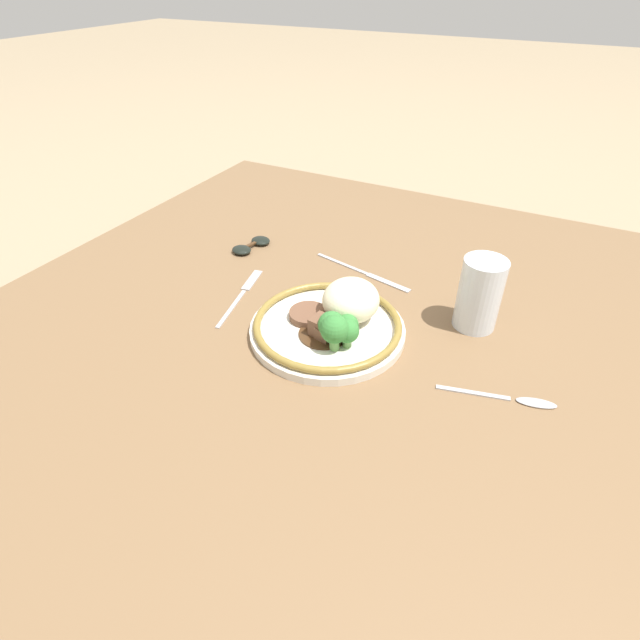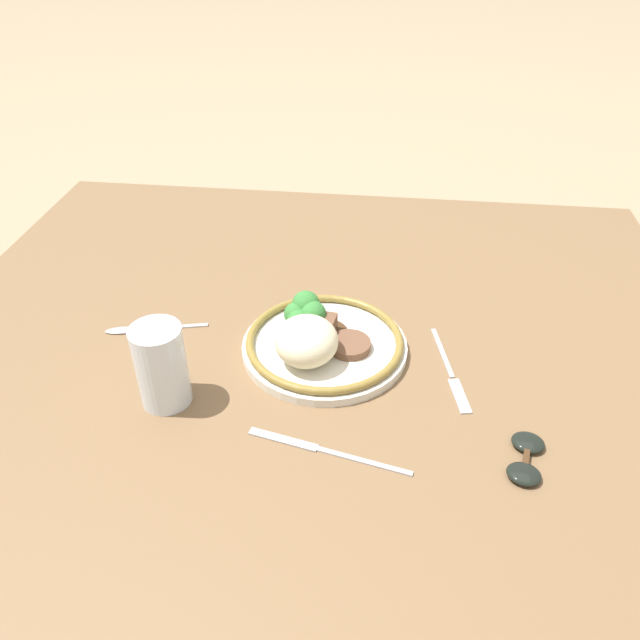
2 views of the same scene
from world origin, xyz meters
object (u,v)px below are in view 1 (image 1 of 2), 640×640
juice_glass (479,297)px  knife (365,273)px  plate (333,321)px  fork (244,292)px  spoon (520,400)px  sunglasses (251,245)px

juice_glass → knife: 0.24m
plate → fork: size_ratio=1.33×
juice_glass → spoon: size_ratio=0.75×
juice_glass → spoon: (0.10, -0.15, -0.05)m
juice_glass → sunglasses: size_ratio=1.23×
juice_glass → sunglasses: 0.48m
plate → fork: (-0.20, 0.03, -0.02)m
juice_glass → knife: size_ratio=0.56×
juice_glass → spoon: juice_glass is taller
plate → sunglasses: size_ratio=2.56×
plate → spoon: 0.30m
plate → spoon: bearing=-3.9°
plate → fork: plate is taller
juice_glass → fork: juice_glass is taller
plate → fork: 0.20m
plate → knife: bearing=98.0°
juice_glass → fork: 0.41m
knife → sunglasses: sunglasses is taller
spoon → sunglasses: 0.61m
spoon → sunglasses: size_ratio=1.64×
fork → juice_glass: bearing=-88.8°
plate → spoon: plate is taller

